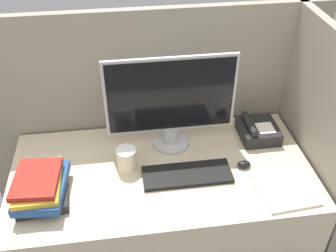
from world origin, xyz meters
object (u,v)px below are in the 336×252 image
at_px(monitor, 171,104).
at_px(mouse, 244,164).
at_px(coffee_cup, 127,159).
at_px(desk_telephone, 258,131).
at_px(keyboard, 187,175).
at_px(book_stack, 41,187).

bearing_deg(monitor, mouse, -35.40).
xyz_separation_m(coffee_cup, desk_telephone, (0.68, 0.15, -0.02)).
bearing_deg(mouse, coffee_cup, 172.90).
bearing_deg(keyboard, coffee_cup, 161.62).
height_order(monitor, mouse, monitor).
bearing_deg(keyboard, desk_telephone, 30.15).
xyz_separation_m(mouse, desk_telephone, (0.14, 0.22, 0.02)).
bearing_deg(coffee_cup, desk_telephone, 12.42).
xyz_separation_m(keyboard, coffee_cup, (-0.27, 0.09, 0.05)).
height_order(keyboard, mouse, mouse).
xyz_separation_m(keyboard, desk_telephone, (0.41, 0.24, 0.03)).
xyz_separation_m(keyboard, book_stack, (-0.64, -0.04, 0.05)).
distance_m(keyboard, book_stack, 0.65).
bearing_deg(book_stack, mouse, 3.91).
distance_m(keyboard, mouse, 0.28).
bearing_deg(monitor, coffee_cup, -145.73).
bearing_deg(coffee_cup, book_stack, -160.65).
height_order(monitor, coffee_cup, monitor).
height_order(monitor, desk_telephone, monitor).
bearing_deg(coffee_cup, monitor, 34.27).
distance_m(monitor, mouse, 0.45).
relative_size(mouse, desk_telephone, 0.31).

